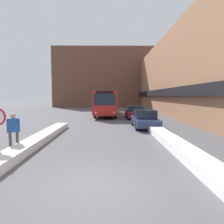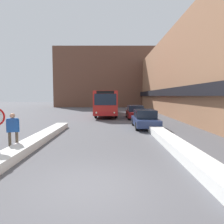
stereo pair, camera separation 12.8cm
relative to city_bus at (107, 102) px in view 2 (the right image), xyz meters
The scene contains 9 objects.
ground_plane 21.78m from the city_bus, 89.47° to the right, with size 160.00×160.00×0.00m, color #515156.
building_row_right 11.02m from the city_bus, 12.69° to the left, with size 5.50×60.00×10.61m.
building_backdrop_far 23.37m from the city_bus, 89.50° to the left, with size 26.00×8.00×13.94m.
snow_bank_left 16.40m from the city_bus, 102.02° to the right, with size 0.90×10.41×0.37m.
snow_bank_right 18.40m from the city_bus, 78.04° to the right, with size 0.90×10.61×0.43m.
city_bus is the anchor object (origin of this frame).
parked_car_front 11.54m from the city_bus, 72.80° to the right, with size 1.84×4.27×1.47m.
parked_car_middle 5.40m from the city_bus, 50.17° to the right, with size 1.92×4.47×1.50m.
pedestrian 18.22m from the city_bus, 102.78° to the right, with size 0.56×0.35×1.78m.
Camera 2 is at (0.51, -5.47, 2.59)m, focal length 32.00 mm.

